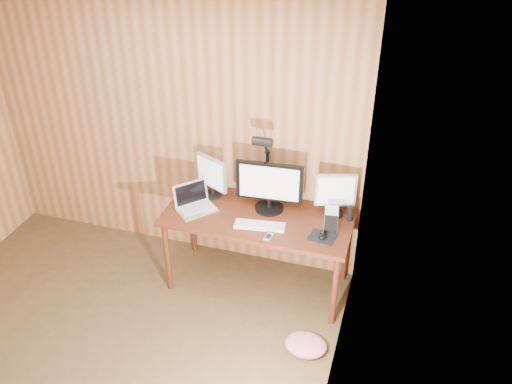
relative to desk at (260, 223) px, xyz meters
The scene contains 14 objects.
room_shell 2.04m from the desk, 118.65° to the right, with size 4.00×4.00×4.00m.
desk is the anchor object (origin of this frame).
monitor_center 0.37m from the desk, 44.68° to the left, with size 0.57×0.25×0.45m.
monitor_left 0.59m from the desk, 166.69° to the left, with size 0.32×0.17×0.39m.
monitor_right 0.71m from the desk, 13.19° to the left, with size 0.34×0.16×0.39m.
laptop 0.60m from the desk, 168.10° to the right, with size 0.39×0.39×0.22m.
keyboard 0.26m from the desk, 74.60° to the right, with size 0.43×0.18×0.02m.
mousepad 0.63m from the desk, 19.65° to the right, with size 0.21×0.17×0.00m, color black.
mouse 0.64m from the desk, 19.65° to the right, with size 0.07×0.11×0.04m, color black.
hard_drive 0.66m from the desk, ahead, with size 0.13×0.17×0.18m.
phone 0.40m from the desk, 63.16° to the right, with size 0.07×0.11×0.01m.
speaker 0.78m from the desk, ahead, with size 0.05×0.05×0.13m, color black.
desk_lamp 0.58m from the desk, 92.57° to the left, with size 0.16×0.23×0.71m.
fabric_pile 1.09m from the desk, 50.30° to the right, with size 0.34×0.28×0.11m, color #BC5B72, non-canonical shape.
Camera 1 is at (2.02, -1.98, 3.37)m, focal length 38.00 mm.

